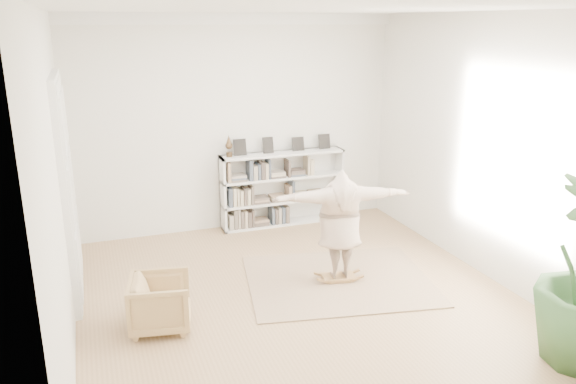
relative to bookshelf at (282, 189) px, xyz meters
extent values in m
plane|color=#94724C|center=(-0.74, -2.82, -0.64)|extent=(6.00, 6.00, 0.00)
plane|color=silver|center=(-0.74, 0.18, 1.16)|extent=(5.50, 0.00, 5.50)
plane|color=silver|center=(-0.74, -5.82, 1.16)|extent=(5.50, 0.00, 5.50)
plane|color=silver|center=(-3.49, -2.82, 1.16)|extent=(0.00, 6.00, 6.00)
plane|color=silver|center=(2.01, -2.82, 1.16)|extent=(0.00, 6.00, 6.00)
plane|color=white|center=(-0.74, -2.82, 2.96)|extent=(6.00, 6.00, 0.00)
cube|color=white|center=(-0.74, 0.12, 2.87)|extent=(5.50, 0.12, 0.18)
cube|color=white|center=(-3.45, -1.52, 0.76)|extent=(0.08, 1.78, 2.92)
cube|color=silver|center=(-3.43, -1.92, 0.76)|extent=(0.06, 0.78, 2.80)
cube|color=silver|center=(-3.43, -1.12, 0.76)|extent=(0.06, 0.78, 2.80)
cube|color=silver|center=(-1.07, -0.01, 0.01)|extent=(0.04, 0.35, 1.30)
cube|color=silver|center=(1.09, -0.01, 0.01)|extent=(0.04, 0.35, 1.30)
cube|color=silver|center=(0.01, 0.14, 0.01)|extent=(2.20, 0.04, 1.30)
cube|color=silver|center=(0.01, -0.01, -0.62)|extent=(2.20, 0.35, 0.04)
cube|color=silver|center=(0.01, -0.01, -0.21)|extent=(2.20, 0.35, 0.04)
cube|color=silver|center=(0.01, -0.01, 0.22)|extent=(2.20, 0.35, 0.04)
cube|color=silver|center=(0.01, -0.01, 0.64)|extent=(2.20, 0.35, 0.04)
cube|color=black|center=(-0.74, 0.04, 0.78)|extent=(0.18, 0.07, 0.24)
cube|color=black|center=(-0.24, 0.04, 0.78)|extent=(0.18, 0.07, 0.24)
cube|color=black|center=(0.31, 0.04, 0.78)|extent=(0.18, 0.07, 0.24)
cube|color=black|center=(0.81, 0.04, 0.78)|extent=(0.18, 0.07, 0.24)
imported|color=tan|center=(-2.53, -2.90, -0.32)|extent=(0.81, 0.80, 0.64)
cube|color=tan|center=(-0.05, -2.49, -0.63)|extent=(2.82, 2.42, 0.02)
cube|color=brown|center=(-0.05, -2.49, -0.57)|extent=(0.49, 0.35, 0.03)
cube|color=brown|center=(-0.05, -2.49, -0.60)|extent=(0.31, 0.10, 0.04)
cube|color=brown|center=(-0.05, -2.49, -0.60)|extent=(0.31, 0.10, 0.04)
cube|color=brown|center=(-0.05, -2.49, -0.57)|extent=(0.18, 0.08, 0.09)
cube|color=brown|center=(-0.05, -2.49, -0.57)|extent=(0.18, 0.08, 0.09)
imported|color=#BFA48F|center=(-0.05, -2.49, 0.24)|extent=(1.93, 0.84, 1.52)
camera|label=1|loc=(-3.14, -8.94, 2.82)|focal=35.00mm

